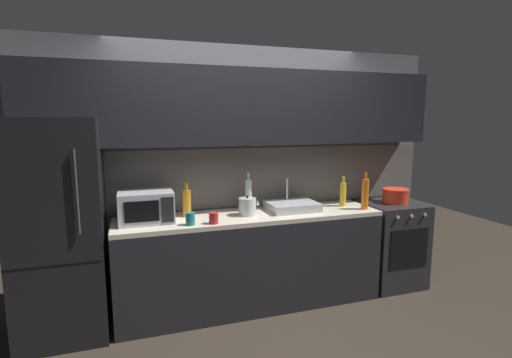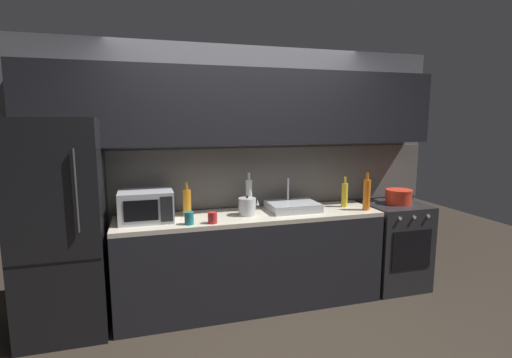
# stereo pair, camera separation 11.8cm
# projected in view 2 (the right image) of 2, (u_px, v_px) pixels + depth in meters

# --- Properties ---
(ground_plane) EXTENTS (10.00, 10.00, 0.00)m
(ground_plane) POSITION_uv_depth(u_px,v_px,m) (283.00, 358.00, 2.89)
(ground_plane) COLOR #2D261E
(back_wall) EXTENTS (4.23, 0.44, 2.50)m
(back_wall) POSITION_uv_depth(u_px,v_px,m) (243.00, 143.00, 3.79)
(back_wall) COLOR slate
(back_wall) RESTS_ON ground
(counter_run) EXTENTS (2.49, 0.60, 0.90)m
(counter_run) POSITION_uv_depth(u_px,v_px,m) (251.00, 260.00, 3.68)
(counter_run) COLOR black
(counter_run) RESTS_ON ground
(refrigerator) EXTENTS (0.68, 0.69, 1.80)m
(refrigerator) POSITION_uv_depth(u_px,v_px,m) (61.00, 228.00, 3.15)
(refrigerator) COLOR black
(refrigerator) RESTS_ON ground
(oven_range) EXTENTS (0.60, 0.62, 0.90)m
(oven_range) POSITION_uv_depth(u_px,v_px,m) (393.00, 245.00, 4.12)
(oven_range) COLOR #232326
(oven_range) RESTS_ON ground
(microwave) EXTENTS (0.46, 0.35, 0.27)m
(microwave) POSITION_uv_depth(u_px,v_px,m) (146.00, 206.00, 3.34)
(microwave) COLOR #A8AAAF
(microwave) RESTS_ON counter_run
(sink_basin) EXTENTS (0.48, 0.38, 0.30)m
(sink_basin) POSITION_uv_depth(u_px,v_px,m) (293.00, 206.00, 3.75)
(sink_basin) COLOR #ADAFB5
(sink_basin) RESTS_ON counter_run
(kettle) EXTENTS (0.20, 0.16, 0.19)m
(kettle) POSITION_uv_depth(u_px,v_px,m) (247.00, 207.00, 3.56)
(kettle) COLOR #B7BABF
(kettle) RESTS_ON counter_run
(wine_bottle_yellow) EXTENTS (0.06, 0.06, 0.31)m
(wine_bottle_yellow) POSITION_uv_depth(u_px,v_px,m) (345.00, 194.00, 3.90)
(wine_bottle_yellow) COLOR gold
(wine_bottle_yellow) RESTS_ON counter_run
(wine_bottle_orange) EXTENTS (0.07, 0.07, 0.37)m
(wine_bottle_orange) POSITION_uv_depth(u_px,v_px,m) (367.00, 194.00, 3.75)
(wine_bottle_orange) COLOR orange
(wine_bottle_orange) RESTS_ON counter_run
(wine_bottle_amber) EXTENTS (0.08, 0.08, 0.32)m
(wine_bottle_amber) POSITION_uv_depth(u_px,v_px,m) (187.00, 202.00, 3.52)
(wine_bottle_amber) COLOR #B27019
(wine_bottle_amber) RESTS_ON counter_run
(wine_bottle_clear) EXTENTS (0.07, 0.07, 0.38)m
(wine_bottle_clear) POSITION_uv_depth(u_px,v_px,m) (249.00, 195.00, 3.72)
(wine_bottle_clear) COLOR silver
(wine_bottle_clear) RESTS_ON counter_run
(mug_red) EXTENTS (0.08, 0.08, 0.10)m
(mug_red) POSITION_uv_depth(u_px,v_px,m) (213.00, 218.00, 3.28)
(mug_red) COLOR #A82323
(mug_red) RESTS_ON counter_run
(mug_teal) EXTENTS (0.08, 0.08, 0.11)m
(mug_teal) POSITION_uv_depth(u_px,v_px,m) (189.00, 218.00, 3.24)
(mug_teal) COLOR #19666B
(mug_teal) RESTS_ON counter_run
(cooking_pot) EXTENTS (0.27, 0.27, 0.15)m
(cooking_pot) POSITION_uv_depth(u_px,v_px,m) (399.00, 197.00, 4.05)
(cooking_pot) COLOR red
(cooking_pot) RESTS_ON oven_range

